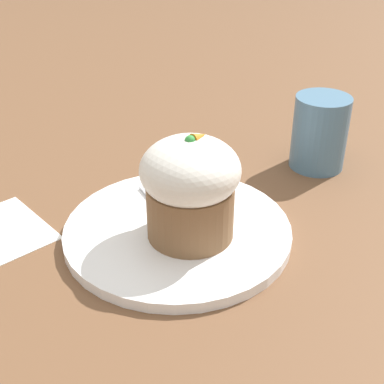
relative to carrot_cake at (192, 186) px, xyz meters
The scene contains 5 objects.
ground_plane 0.07m from the carrot_cake, 97.32° to the left, with size 4.00×4.00×0.00m, color brown.
dessert_plate 0.07m from the carrot_cake, 97.32° to the left, with size 0.24×0.24×0.01m.
carrot_cake is the anchor object (origin of this frame).
spoon 0.06m from the carrot_cake, 94.52° to the left, with size 0.06×0.12×0.01m.
coffee_cup 0.24m from the carrot_cake, ahead, with size 0.10×0.07×0.10m.
Camera 1 is at (-0.32, -0.34, 0.34)m, focal length 50.00 mm.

